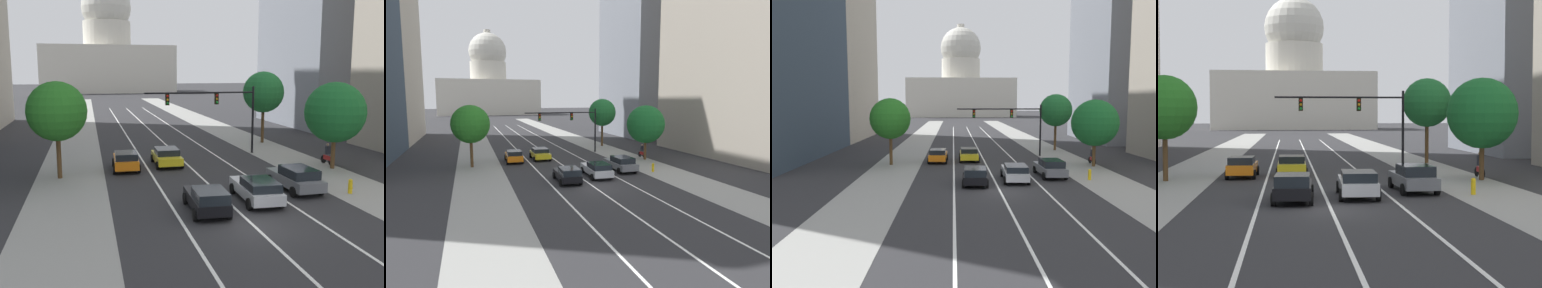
# 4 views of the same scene
# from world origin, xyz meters

# --- Properties ---
(ground_plane) EXTENTS (400.00, 400.00, 0.00)m
(ground_plane) POSITION_xyz_m (0.00, 40.00, 0.00)
(ground_plane) COLOR #2B2B2D
(sidewalk_left) EXTENTS (4.69, 130.00, 0.01)m
(sidewalk_left) POSITION_xyz_m (-8.91, 35.00, 0.01)
(sidewalk_left) COLOR gray
(sidewalk_left) RESTS_ON ground
(sidewalk_right) EXTENTS (4.69, 130.00, 0.01)m
(sidewalk_right) POSITION_xyz_m (8.91, 35.00, 0.01)
(sidewalk_right) COLOR gray
(sidewalk_right) RESTS_ON ground
(lane_stripe_left) EXTENTS (0.16, 90.00, 0.01)m
(lane_stripe_left) POSITION_xyz_m (-3.28, 25.00, 0.01)
(lane_stripe_left) COLOR white
(lane_stripe_left) RESTS_ON ground
(lane_stripe_center) EXTENTS (0.16, 90.00, 0.01)m
(lane_stripe_center) POSITION_xyz_m (0.00, 25.00, 0.01)
(lane_stripe_center) COLOR white
(lane_stripe_center) RESTS_ON ground
(lane_stripe_right) EXTENTS (0.16, 90.00, 0.01)m
(lane_stripe_right) POSITION_xyz_m (3.28, 25.00, 0.01)
(lane_stripe_right) COLOR white
(lane_stripe_right) RESTS_ON ground
(capitol_building) EXTENTS (44.35, 23.56, 38.54)m
(capitol_building) POSITION_xyz_m (0.00, 139.69, 13.37)
(capitol_building) COLOR beige
(capitol_building) RESTS_ON ground
(car_gray) EXTENTS (2.12, 4.71, 1.51)m
(car_gray) POSITION_xyz_m (4.93, 5.55, 0.79)
(car_gray) COLOR slate
(car_gray) RESTS_ON ground
(car_black) EXTENTS (2.12, 4.31, 1.43)m
(car_black) POSITION_xyz_m (-1.65, 2.49, 0.75)
(car_black) COLOR black
(car_black) RESTS_ON ground
(car_orange) EXTENTS (2.06, 4.06, 1.43)m
(car_orange) POSITION_xyz_m (-4.93, 13.65, 0.76)
(car_orange) COLOR orange
(car_orange) RESTS_ON ground
(car_yellow) EXTENTS (2.12, 4.19, 1.38)m
(car_yellow) POSITION_xyz_m (-1.64, 14.61, 0.74)
(car_yellow) COLOR yellow
(car_yellow) RESTS_ON ground
(car_silver) EXTENTS (2.20, 4.83, 1.40)m
(car_silver) POSITION_xyz_m (1.63, 3.80, 0.75)
(car_silver) COLOR #B2B5BA
(car_silver) RESTS_ON ground
(traffic_signal_mast) EXTENTS (9.83, 0.39, 6.02)m
(traffic_signal_mast) POSITION_xyz_m (3.55, 18.09, 4.40)
(traffic_signal_mast) COLOR black
(traffic_signal_mast) RESTS_ON ground
(fire_hydrant) EXTENTS (0.26, 0.35, 0.91)m
(fire_hydrant) POSITION_xyz_m (7.79, 4.04, 0.46)
(fire_hydrant) COLOR yellow
(fire_hydrant) RESTS_ON ground
(cyclist) EXTENTS (0.38, 1.70, 1.72)m
(cyclist) POSITION_xyz_m (10.84, 11.89, 0.85)
(cyclist) COLOR black
(cyclist) RESTS_ON ground
(street_tree_mid_right) EXTENTS (4.55, 4.55, 6.58)m
(street_tree_mid_right) POSITION_xyz_m (10.49, 10.57, 4.30)
(street_tree_mid_right) COLOR #51381E
(street_tree_mid_right) RESTS_ON ground
(street_tree_far_right) EXTENTS (4.20, 4.20, 7.33)m
(street_tree_far_right) POSITION_xyz_m (10.03, 23.39, 5.22)
(street_tree_far_right) COLOR #51381E
(street_tree_far_right) RESTS_ON ground
(street_tree_mid_left) EXTENTS (4.08, 4.08, 6.71)m
(street_tree_mid_left) POSITION_xyz_m (-9.62, 12.15, 4.65)
(street_tree_mid_left) COLOR #51381E
(street_tree_mid_left) RESTS_ON ground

